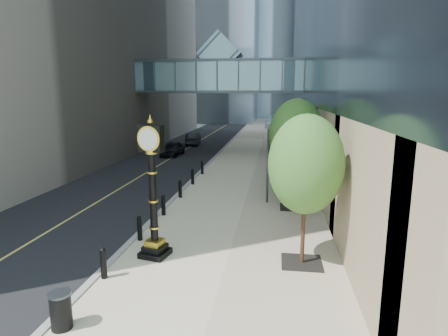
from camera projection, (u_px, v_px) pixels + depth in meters
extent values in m
plane|color=gray|center=(179.00, 303.00, 10.58)|extent=(320.00, 320.00, 0.00)
cube|color=black|center=(204.00, 138.00, 50.40)|extent=(8.00, 180.00, 0.02)
cube|color=beige|center=(264.00, 139.00, 49.30)|extent=(8.00, 180.00, 0.06)
cube|color=gray|center=(234.00, 138.00, 49.85)|extent=(0.25, 180.00, 0.07)
cube|color=#8D9EB1|center=(253.00, 11.00, 121.71)|extent=(22.00, 22.00, 65.00)
cube|color=slate|center=(220.00, 77.00, 36.74)|extent=(17.00, 4.00, 3.00)
cube|color=#383F44|center=(220.00, 92.00, 37.03)|extent=(17.00, 4.20, 0.25)
cube|color=#383F44|center=(220.00, 62.00, 36.46)|extent=(17.00, 4.20, 0.25)
cube|color=slate|center=(220.00, 55.00, 36.34)|extent=(4.24, 3.00, 4.24)
cube|color=#383F44|center=(291.00, 121.00, 22.90)|extent=(3.00, 8.00, 0.25)
cube|color=slate|center=(291.00, 119.00, 22.87)|extent=(2.80, 7.80, 0.06)
cylinder|color=#383F44|center=(268.00, 165.00, 19.88)|extent=(0.12, 0.12, 4.20)
cylinder|color=#383F44|center=(270.00, 146.00, 27.07)|extent=(0.12, 0.12, 4.20)
cylinder|color=black|center=(104.00, 265.00, 11.82)|extent=(0.20, 0.20, 0.90)
cylinder|color=black|center=(140.00, 229.00, 14.93)|extent=(0.20, 0.20, 0.90)
cylinder|color=black|center=(163.00, 206.00, 18.04)|extent=(0.20, 0.20, 0.90)
cylinder|color=black|center=(180.00, 190.00, 21.15)|extent=(0.20, 0.20, 0.90)
cylinder|color=black|center=(193.00, 177.00, 24.26)|extent=(0.20, 0.20, 0.90)
cylinder|color=black|center=(202.00, 168.00, 27.37)|extent=(0.20, 0.20, 0.90)
cube|color=black|center=(302.00, 262.00, 12.99)|extent=(1.40, 1.40, 0.02)
cylinder|color=#3E281A|center=(303.00, 225.00, 12.73)|extent=(0.14, 0.14, 2.73)
ellipsoid|color=#306525|center=(306.00, 164.00, 12.32)|extent=(2.50, 2.50, 3.34)
cube|color=black|center=(294.00, 207.00, 19.31)|extent=(1.40, 1.40, 0.02)
cylinder|color=#3E281A|center=(295.00, 180.00, 19.02)|extent=(0.14, 0.14, 2.95)
ellipsoid|color=#306525|center=(296.00, 135.00, 18.58)|extent=(2.71, 2.71, 3.61)
cube|color=black|center=(290.00, 180.00, 25.62)|extent=(1.40, 1.40, 0.02)
cylinder|color=#3E281A|center=(290.00, 162.00, 25.39)|extent=(0.14, 0.14, 2.43)
ellipsoid|color=#306525|center=(291.00, 135.00, 25.03)|extent=(2.23, 2.23, 2.97)
cube|color=black|center=(287.00, 163.00, 31.94)|extent=(1.40, 1.40, 0.02)
cylinder|color=#3E281A|center=(288.00, 147.00, 31.68)|extent=(0.14, 0.14, 2.68)
ellipsoid|color=#306525|center=(289.00, 123.00, 31.28)|extent=(2.45, 2.45, 3.27)
cube|color=black|center=(286.00, 151.00, 38.26)|extent=(1.40, 1.40, 0.02)
cylinder|color=#3E281A|center=(286.00, 140.00, 38.02)|extent=(0.14, 0.14, 2.46)
ellipsoid|color=#306525|center=(287.00, 121.00, 37.65)|extent=(2.26, 2.26, 3.01)
cube|color=black|center=(155.00, 253.00, 13.53)|extent=(1.11, 1.11, 0.21)
cube|color=black|center=(155.00, 248.00, 13.49)|extent=(0.86, 0.86, 0.21)
cube|color=yellow|center=(155.00, 242.00, 13.45)|extent=(0.68, 0.68, 0.21)
cylinder|color=black|center=(153.00, 197.00, 13.12)|extent=(0.27, 0.27, 3.19)
cube|color=black|center=(151.00, 138.00, 12.72)|extent=(0.92, 0.50, 0.93)
cylinder|color=white|center=(153.00, 138.00, 12.90)|extent=(0.71, 0.20, 0.72)
cylinder|color=white|center=(149.00, 139.00, 12.55)|extent=(0.71, 0.20, 0.72)
sphere|color=yellow|center=(150.00, 122.00, 12.61)|extent=(0.21, 0.21, 0.21)
cylinder|color=black|center=(61.00, 312.00, 9.27)|extent=(0.64, 0.64, 0.90)
imported|color=#AEA99F|center=(283.00, 174.00, 23.19)|extent=(0.70, 0.52, 1.76)
imported|color=black|center=(173.00, 149.00, 35.92)|extent=(1.73, 4.01, 1.35)
imported|color=black|center=(193.00, 139.00, 43.59)|extent=(1.91, 4.29, 1.37)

